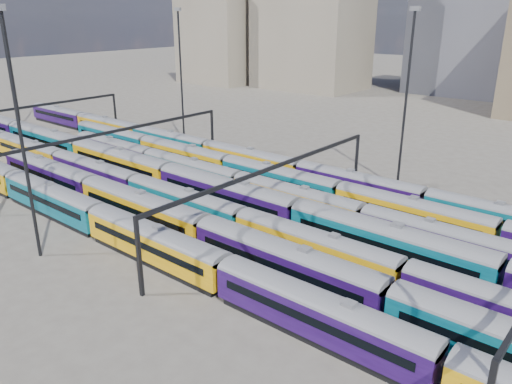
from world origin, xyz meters
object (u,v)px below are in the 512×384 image
Objects in this scene: mast_2 at (20,129)px; rake_1 at (285,259)px; rake_2 at (136,184)px; rake_0 at (155,240)px.

rake_1 is at bearing 26.51° from mast_2.
rake_0 is at bearing -31.63° from rake_2.
rake_0 is at bearing 32.57° from mast_2.
rake_1 is at bearing 20.89° from rake_0.
mast_2 is (-10.96, -7.00, 11.37)m from rake_0.
rake_2 is 21.17m from mast_2.
mast_2 reaches higher than rake_2.
rake_2 is at bearing 148.37° from rake_0.
rake_2 is 4.56× the size of mast_2.
rake_1 reaches higher than rake_0.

